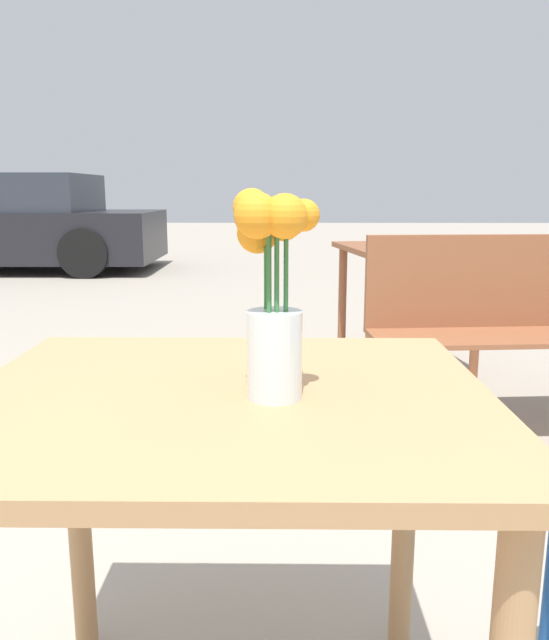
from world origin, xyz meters
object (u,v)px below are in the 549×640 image
(flower_vase, at_px, (272,296))
(parked_car, at_px, (12,225))
(table_front, at_px, (228,458))
(bench_near, at_px, (535,329))
(table_back, at_px, (407,268))

(flower_vase, xyz_separation_m, parked_car, (-3.55, 7.35, -0.29))
(table_front, distance_m, bench_near, 2.05)
(table_back, relative_size, parked_car, 0.22)
(parked_car, bearing_deg, flower_vase, -64.22)
(flower_vase, distance_m, bench_near, 2.07)
(table_front, distance_m, flower_vase, 0.28)
(bench_near, relative_size, parked_car, 0.38)
(bench_near, xyz_separation_m, parked_car, (-4.65, 5.64, 0.14))
(bench_near, height_order, parked_car, parked_car)
(table_back, xyz_separation_m, parked_car, (-4.28, 4.69, -0.00))
(parked_car, bearing_deg, table_back, -47.62)
(flower_vase, xyz_separation_m, bench_near, (1.10, 1.71, -0.43))
(table_back, distance_m, parked_car, 6.35)
(table_front, relative_size, flower_vase, 2.66)
(table_front, bearing_deg, parked_car, 115.42)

